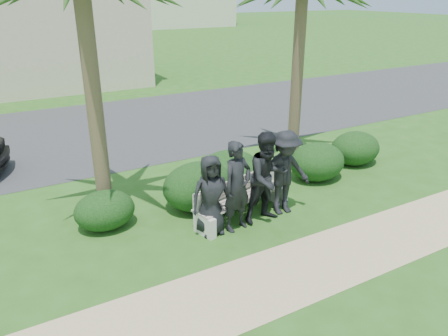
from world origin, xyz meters
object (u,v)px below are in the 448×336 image
Objects in this scene: man_b at (237,187)px; man_a at (211,195)px; man_c at (268,178)px; man_d at (285,173)px; park_bench at (242,201)px.

man_a is at bearing 154.60° from man_b.
man_a is at bearing 173.91° from man_c.
man_b reaches higher than man_d.
man_a is 0.85× the size of man_c.
man_c reaches higher than man_b.
man_c is at bearing -59.60° from park_bench.
park_bench is 1.31× the size of man_d.
man_b is 0.96× the size of man_c.
man_b is at bearing -147.12° from park_bench.
man_d is (0.86, -0.27, 0.56)m from park_bench.
man_a is 1.75m from man_d.
man_d is at bearing 6.76° from man_a.
man_a is (-0.88, -0.26, 0.45)m from park_bench.
man_d reaches higher than man_a.
man_b is at bearing -170.36° from man_d.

